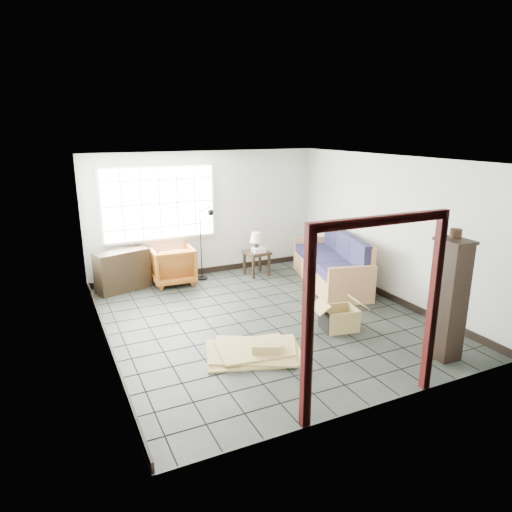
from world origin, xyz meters
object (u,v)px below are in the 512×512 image
armchair (172,263)px  side_table (257,256)px  futon_sofa (334,266)px  tall_shelf (448,299)px

armchair → side_table: (1.76, -0.26, 0.01)m
futon_sofa → side_table: bearing=149.8°
side_table → tall_shelf: 4.44m
futon_sofa → armchair: bearing=169.0°
armchair → tall_shelf: (2.54, -4.61, 0.43)m
futon_sofa → tall_shelf: tall_shelf is taller
futon_sofa → side_table: (-1.16, 1.17, 0.06)m
side_table → futon_sofa: bearing=-45.4°
futon_sofa → armchair: futon_sofa is taller
side_table → tall_shelf: tall_shelf is taller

